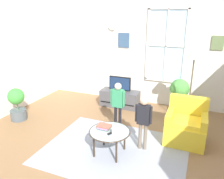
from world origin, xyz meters
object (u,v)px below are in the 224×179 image
at_px(coffee_table, 110,133).
at_px(person_black_shirt, 144,118).
at_px(tv_stand, 120,99).
at_px(cup, 114,131).
at_px(person_green_shirt, 118,101).
at_px(television, 120,84).
at_px(remote_near_books, 111,133).
at_px(armchair, 186,126).
at_px(potted_plant_by_window, 179,91).
at_px(potted_plant_corner, 17,104).
at_px(floor_lamp, 194,62).
at_px(book_stack, 104,127).

bearing_deg(coffee_table, person_black_shirt, 34.97).
distance_m(tv_stand, person_black_shirt, 2.17).
height_order(cup, person_green_shirt, person_green_shirt).
bearing_deg(television, tv_stand, 90.00).
bearing_deg(person_black_shirt, remote_near_books, -136.50).
bearing_deg(coffee_table, armchair, 38.52).
xyz_separation_m(potted_plant_by_window, potted_plant_corner, (-3.55, -1.89, -0.17)).
relative_size(television, potted_plant_corner, 0.76).
bearing_deg(potted_plant_by_window, person_black_shirt, -102.15).
height_order(remote_near_books, potted_plant_corner, potted_plant_corner).
height_order(cup, potted_plant_corner, potted_plant_corner).
height_order(tv_stand, floor_lamp, floor_lamp).
bearing_deg(person_green_shirt, tv_stand, 108.32).
distance_m(television, floor_lamp, 2.09).
relative_size(book_stack, potted_plant_by_window, 0.28).
relative_size(armchair, potted_plant_corner, 1.10).
bearing_deg(book_stack, person_black_shirt, 25.87).
bearing_deg(remote_near_books, coffee_table, 126.79).
distance_m(cup, potted_plant_by_window, 2.54).
distance_m(remote_near_books, person_black_shirt, 0.67).
bearing_deg(coffee_table, floor_lamp, 53.02).
height_order(television, coffee_table, television).
xyz_separation_m(armchair, person_green_shirt, (-1.43, -0.08, 0.35)).
height_order(tv_stand, book_stack, book_stack).
bearing_deg(potted_plant_corner, cup, -10.61).
bearing_deg(potted_plant_corner, person_green_shirt, 10.63).
bearing_deg(remote_near_books, floor_lamp, 55.54).
xyz_separation_m(television, person_green_shirt, (0.42, -1.25, 0.01)).
xyz_separation_m(tv_stand, remote_near_books, (0.66, -2.24, 0.24)).
bearing_deg(cup, remote_near_books, -157.47).
bearing_deg(book_stack, television, 102.72).
bearing_deg(person_black_shirt, book_stack, -154.13).
height_order(person_green_shirt, person_black_shirt, person_green_shirt).
bearing_deg(floor_lamp, person_black_shirt, -119.19).
distance_m(coffee_table, book_stack, 0.15).
xyz_separation_m(coffee_table, floor_lamp, (1.23, 1.63, 1.08)).
height_order(coffee_table, person_green_shirt, person_green_shirt).
height_order(remote_near_books, person_green_shirt, person_green_shirt).
xyz_separation_m(coffee_table, remote_near_books, (0.06, -0.08, 0.04)).
bearing_deg(remote_near_books, cup, 22.53).
distance_m(armchair, remote_near_books, 1.60).
distance_m(tv_stand, person_green_shirt, 1.40).
xyz_separation_m(television, cup, (0.71, -2.22, -0.16)).
xyz_separation_m(television, potted_plant_by_window, (1.55, 0.18, -0.07)).
distance_m(armchair, cup, 1.55).
bearing_deg(potted_plant_by_window, cup, -109.28).
distance_m(tv_stand, cup, 2.35).
xyz_separation_m(book_stack, potted_plant_by_window, (1.07, 2.29, 0.10)).
relative_size(potted_plant_by_window, potted_plant_corner, 1.14).
bearing_deg(television, armchair, -32.37).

